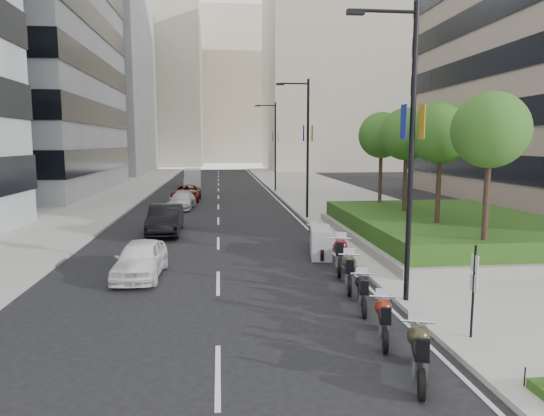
{
  "coord_description": "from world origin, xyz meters",
  "views": [
    {
      "loc": [
        -1.41,
        -12.97,
        4.97
      ],
      "look_at": [
        1.0,
        9.03,
        2.0
      ],
      "focal_mm": 32.0,
      "sensor_mm": 36.0,
      "label": 1
    }
  ],
  "objects": [
    {
      "name": "hedge",
      "position": [
        10.0,
        10.0,
        0.95
      ],
      "size": [
        9.4,
        13.4,
        0.8
      ],
      "primitive_type": "cube",
      "color": "#214212",
      "rests_on": "planter"
    },
    {
      "name": "car_d",
      "position": [
        -4.23,
        29.11,
        0.69
      ],
      "size": [
        2.39,
        5.03,
        1.39
      ],
      "primitive_type": "imported",
      "rotation": [
        0.0,
        0.0,
        -0.02
      ],
      "color": "#65120C",
      "rests_on": "ground"
    },
    {
      "name": "car_a",
      "position": [
        -4.37,
        5.09,
        0.69
      ],
      "size": [
        1.8,
        4.11,
        1.38
      ],
      "primitive_type": "imported",
      "rotation": [
        0.0,
        0.0,
        -0.04
      ],
      "color": "white",
      "rests_on": "ground"
    },
    {
      "name": "lamp_post_1",
      "position": [
        4.14,
        18.0,
        5.07
      ],
      "size": [
        2.34,
        0.45,
        9.0
      ],
      "color": "black",
      "rests_on": "ground"
    },
    {
      "name": "lane_centre",
      "position": [
        -1.5,
        30.0,
        0.01
      ],
      "size": [
        0.12,
        100.0,
        0.01
      ],
      "primitive_type": "cube",
      "color": "silver",
      "rests_on": "ground"
    },
    {
      "name": "ground",
      "position": [
        0.0,
        0.0,
        0.0
      ],
      "size": [
        160.0,
        160.0,
        0.0
      ],
      "primitive_type": "plane",
      "color": "black",
      "rests_on": "ground"
    },
    {
      "name": "planter",
      "position": [
        10.0,
        10.0,
        0.35
      ],
      "size": [
        10.0,
        14.0,
        0.4
      ],
      "primitive_type": "cube",
      "color": "gray",
      "rests_on": "sidewalk_right"
    },
    {
      "name": "building_grey_far",
      "position": [
        -24.0,
        70.0,
        15.0
      ],
      "size": [
        22.0,
        26.0,
        30.0
      ],
      "primitive_type": "cube",
      "color": "gray",
      "rests_on": "ground"
    },
    {
      "name": "tree_1",
      "position": [
        8.5,
        8.0,
        5.42
      ],
      "size": [
        2.8,
        2.8,
        6.3
      ],
      "color": "#332319",
      "rests_on": "planter"
    },
    {
      "name": "car_b",
      "position": [
        -4.4,
        13.92,
        0.79
      ],
      "size": [
        1.72,
        4.84,
        1.59
      ],
      "primitive_type": "imported",
      "rotation": [
        0.0,
        0.0,
        0.01
      ],
      "color": "black",
      "rests_on": "ground"
    },
    {
      "name": "motorcycle_2",
      "position": [
        2.82,
        0.72,
        0.53
      ],
      "size": [
        0.7,
        1.98,
        1.0
      ],
      "rotation": [
        0.0,
        0.0,
        1.35
      ],
      "color": "black",
      "rests_on": "ground"
    },
    {
      "name": "car_c",
      "position": [
        -4.24,
        24.08,
        0.63
      ],
      "size": [
        2.14,
        4.51,
        1.27
      ],
      "primitive_type": "imported",
      "rotation": [
        0.0,
        0.0,
        -0.09
      ],
      "color": "silver",
      "rests_on": "ground"
    },
    {
      "name": "motorcycle_5",
      "position": [
        2.97,
        7.47,
        0.65
      ],
      "size": [
        1.17,
        2.24,
        1.29
      ],
      "rotation": [
        0.0,
        0.0,
        1.42
      ],
      "color": "black",
      "rests_on": "ground"
    },
    {
      "name": "building_cream_centre",
      "position": [
        2.0,
        120.0,
        19.0
      ],
      "size": [
        30.0,
        24.0,
        38.0
      ],
      "primitive_type": "cube",
      "color": "#B7AD93",
      "rests_on": "ground"
    },
    {
      "name": "parking_sign",
      "position": [
        4.8,
        -2.0,
        1.46
      ],
      "size": [
        0.06,
        0.32,
        2.5
      ],
      "color": "black",
      "rests_on": "ground"
    },
    {
      "name": "motorcycle_0",
      "position": [
        2.72,
        -3.67,
        0.59
      ],
      "size": [
        0.95,
        2.15,
        1.11
      ],
      "rotation": [
        0.0,
        0.0,
        1.25
      ],
      "color": "black",
      "rests_on": "ground"
    },
    {
      "name": "sidewalk_left",
      "position": [
        -12.0,
        30.0,
        0.07
      ],
      "size": [
        8.0,
        100.0,
        0.15
      ],
      "primitive_type": "cube",
      "color": "#9E9B93",
      "rests_on": "ground"
    },
    {
      "name": "tree_3",
      "position": [
        8.5,
        16.0,
        5.42
      ],
      "size": [
        2.8,
        2.8,
        6.3
      ],
      "color": "#332319",
      "rests_on": "planter"
    },
    {
      "name": "building_cream_left",
      "position": [
        -18.0,
        100.0,
        17.0
      ],
      "size": [
        26.0,
        24.0,
        34.0
      ],
      "primitive_type": "cube",
      "color": "#B7AD93",
      "rests_on": "ground"
    },
    {
      "name": "lamp_post_2",
      "position": [
        4.14,
        36.0,
        5.07
      ],
      "size": [
        2.34,
        0.45,
        9.0
      ],
      "color": "black",
      "rests_on": "ground"
    },
    {
      "name": "motorcycle_6",
      "position": [
        3.05,
        9.59,
        0.54
      ],
      "size": [
        0.76,
        1.99,
        1.01
      ],
      "rotation": [
        0.0,
        0.0,
        1.32
      ],
      "color": "black",
      "rests_on": "ground"
    },
    {
      "name": "lane_edge",
      "position": [
        3.7,
        30.0,
        0.01
      ],
      "size": [
        0.12,
        100.0,
        0.01
      ],
      "primitive_type": "cube",
      "color": "silver",
      "rests_on": "ground"
    },
    {
      "name": "motorcycle_1",
      "position": [
        2.68,
        -1.59,
        0.54
      ],
      "size": [
        0.79,
        2.0,
        1.02
      ],
      "rotation": [
        0.0,
        0.0,
        1.3
      ],
      "color": "black",
      "rests_on": "ground"
    },
    {
      "name": "motorcycle_4",
      "position": [
        3.24,
        5.05,
        0.66
      ],
      "size": [
        0.96,
        2.42,
        1.23
      ],
      "rotation": [
        0.0,
        0.0,
        1.3
      ],
      "color": "black",
      "rests_on": "ground"
    },
    {
      "name": "delivery_van",
      "position": [
        -4.45,
        43.59,
        0.93
      ],
      "size": [
        2.02,
        4.83,
        1.99
      ],
      "rotation": [
        0.0,
        0.0,
        0.05
      ],
      "color": "silver",
      "rests_on": "ground"
    },
    {
      "name": "building_cream_right",
      "position": [
        22.0,
        80.0,
        18.0
      ],
      "size": [
        28.0,
        24.0,
        36.0
      ],
      "primitive_type": "cube",
      "color": "#B7AD93",
      "rests_on": "ground"
    },
    {
      "name": "tree_0",
      "position": [
        8.5,
        4.0,
        5.42
      ],
      "size": [
        2.8,
        2.8,
        6.3
      ],
      "color": "#332319",
      "rests_on": "planter"
    },
    {
      "name": "tree_2",
      "position": [
        8.5,
        12.0,
        5.42
      ],
      "size": [
        2.8,
        2.8,
        6.3
      ],
      "color": "#332319",
      "rests_on": "planter"
    },
    {
      "name": "lamp_post_0",
      "position": [
        4.14,
        1.0,
        5.07
      ],
      "size": [
        2.34,
        0.45,
        9.0
      ],
      "color": "black",
      "rests_on": "ground"
    },
    {
      "name": "motorcycle_3",
      "position": [
        2.98,
        2.79,
        0.59
      ],
      "size": [
        0.83,
        2.19,
        1.11
      ],
      "rotation": [
        0.0,
        0.0,
        1.32
      ],
      "color": "black",
      "rests_on": "ground"
    },
    {
      "name": "sidewalk_right",
      "position": [
        9.0,
        30.0,
        0.07
      ],
      "size": [
        10.0,
        100.0,
        0.15
      ],
      "primitive_type": "cube",
      "color": "#9E9B93",
      "rests_on": "ground"
    }
  ]
}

